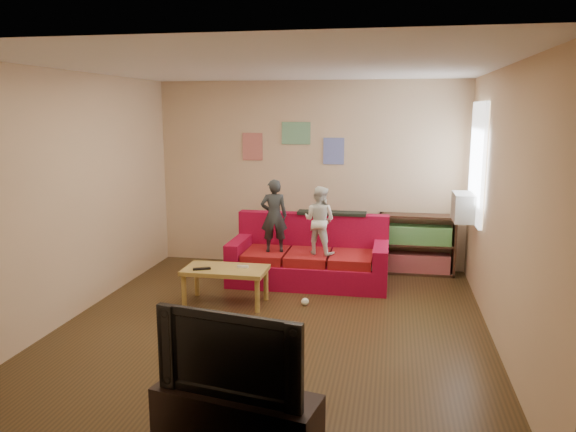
% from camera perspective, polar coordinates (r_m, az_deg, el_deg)
% --- Properties ---
extents(room_shell, '(4.52, 5.02, 2.72)m').
position_cam_1_polar(room_shell, '(5.79, -1.47, 1.48)').
color(room_shell, '#463219').
rests_on(room_shell, ground).
extents(sofa, '(2.08, 0.96, 0.91)m').
position_cam_1_polar(sofa, '(7.56, 2.22, -4.41)').
color(sofa, '#A90A31').
rests_on(sofa, ground).
extents(child_a, '(0.40, 0.31, 0.96)m').
position_cam_1_polar(child_a, '(7.34, -1.44, 0.02)').
color(child_a, '#2A2F32').
rests_on(child_a, sofa).
extents(child_b, '(0.52, 0.46, 0.89)m').
position_cam_1_polar(child_b, '(7.25, 3.21, -0.44)').
color(child_b, white).
rests_on(child_b, sofa).
extents(coffee_table, '(0.98, 0.54, 0.44)m').
position_cam_1_polar(coffee_table, '(6.72, -6.37, -5.79)').
color(coffee_table, '#B69344').
rests_on(coffee_table, ground).
extents(remote, '(0.21, 0.13, 0.02)m').
position_cam_1_polar(remote, '(6.67, -8.75, -5.32)').
color(remote, black).
rests_on(remote, coffee_table).
extents(game_controller, '(0.13, 0.04, 0.03)m').
position_cam_1_polar(game_controller, '(6.69, -4.62, -5.14)').
color(game_controller, silver).
rests_on(game_controller, coffee_table).
extents(bookshelf, '(1.05, 0.32, 0.84)m').
position_cam_1_polar(bookshelf, '(8.12, 12.91, -3.12)').
color(bookshelf, '#40291A').
rests_on(bookshelf, ground).
extents(window, '(0.04, 1.08, 1.48)m').
position_cam_1_polar(window, '(7.33, 18.68, 5.15)').
color(window, white).
rests_on(window, room_shell).
extents(ac_unit, '(0.28, 0.55, 0.35)m').
position_cam_1_polar(ac_unit, '(7.39, 17.50, 0.87)').
color(ac_unit, '#B7B2A3').
rests_on(ac_unit, window).
extents(artwork_left, '(0.30, 0.01, 0.40)m').
position_cam_1_polar(artwork_left, '(8.34, -3.62, 7.05)').
color(artwork_left, '#D87266').
rests_on(artwork_left, room_shell).
extents(artwork_center, '(0.42, 0.01, 0.32)m').
position_cam_1_polar(artwork_center, '(8.20, 0.82, 8.40)').
color(artwork_center, '#72B27F').
rests_on(artwork_center, room_shell).
extents(artwork_right, '(0.30, 0.01, 0.38)m').
position_cam_1_polar(artwork_right, '(8.14, 4.66, 6.59)').
color(artwork_right, '#727FCC').
rests_on(artwork_right, room_shell).
extents(file_box, '(0.46, 0.35, 0.32)m').
position_cam_1_polar(file_box, '(7.30, 7.54, -6.25)').
color(file_box, beige).
rests_on(file_box, ground).
extents(tv_stand, '(1.19, 0.60, 0.43)m').
position_cam_1_polar(tv_stand, '(4.04, -5.25, -20.04)').
color(tv_stand, black).
rests_on(tv_stand, ground).
extents(television, '(1.03, 0.32, 0.59)m').
position_cam_1_polar(television, '(3.81, -5.39, -13.46)').
color(television, black).
rests_on(television, tv_stand).
extents(tissue, '(0.11, 0.11, 0.09)m').
position_cam_1_polar(tissue, '(6.72, 1.74, -8.70)').
color(tissue, white).
rests_on(tissue, ground).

